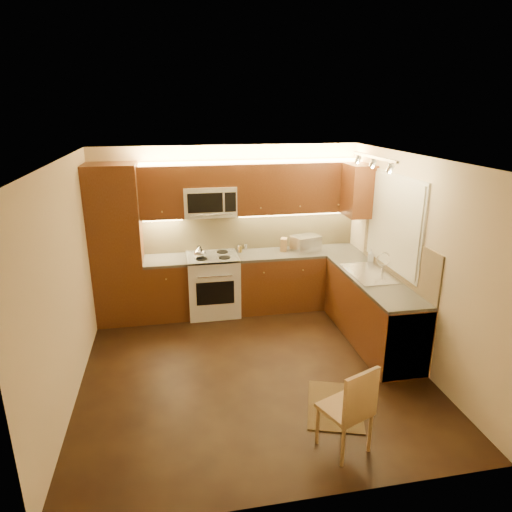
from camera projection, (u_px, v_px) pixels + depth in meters
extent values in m
cube|color=black|center=(252.00, 368.00, 5.53)|extent=(4.00, 4.00, 0.01)
cube|color=beige|center=(252.00, 160.00, 4.74)|extent=(4.00, 4.00, 0.01)
cube|color=beige|center=(229.00, 228.00, 7.00)|extent=(4.00, 0.01, 2.50)
cube|color=beige|center=(302.00, 366.00, 3.27)|extent=(4.00, 0.01, 2.50)
cube|color=beige|center=(66.00, 284.00, 4.78)|extent=(0.01, 4.00, 2.50)
cube|color=beige|center=(414.00, 261.00, 5.49)|extent=(0.01, 4.00, 2.50)
cube|color=#4B2210|center=(117.00, 245.00, 6.46)|extent=(0.70, 0.60, 2.30)
cube|color=#4B2210|center=(167.00, 289.00, 6.80)|extent=(0.62, 0.60, 0.86)
cube|color=#363431|center=(165.00, 260.00, 6.66)|extent=(0.62, 0.60, 0.04)
cube|color=#4B2210|center=(298.00, 280.00, 7.16)|extent=(1.92, 0.60, 0.86)
cube|color=#363431|center=(298.00, 253.00, 7.02)|extent=(1.92, 0.60, 0.04)
cube|color=#4B2210|center=(372.00, 311.00, 6.07)|extent=(0.60, 2.00, 0.86)
cube|color=#363431|center=(374.00, 279.00, 5.93)|extent=(0.60, 2.00, 0.04)
cube|color=silver|center=(397.00, 335.00, 5.42)|extent=(0.58, 0.60, 0.84)
cube|color=tan|center=(251.00, 230.00, 7.07)|extent=(3.30, 0.02, 0.60)
cube|color=tan|center=(397.00, 255.00, 5.88)|extent=(0.02, 2.00, 0.60)
cube|color=#4B2210|center=(161.00, 192.00, 6.47)|extent=(0.62, 0.35, 0.75)
cube|color=#4B2210|center=(298.00, 187.00, 6.83)|extent=(1.92, 0.35, 0.75)
cube|color=#4B2210|center=(209.00, 175.00, 6.52)|extent=(0.76, 0.35, 0.31)
cube|color=#4B2210|center=(358.00, 190.00, 6.57)|extent=(0.35, 0.50, 0.75)
cube|color=silver|center=(394.00, 222.00, 5.89)|extent=(0.03, 1.44, 1.24)
cube|color=silver|center=(393.00, 222.00, 5.89)|extent=(0.02, 1.36, 1.16)
cube|color=silver|center=(373.00, 157.00, 5.41)|extent=(0.04, 1.20, 0.03)
cube|color=silver|center=(306.00, 243.00, 7.01)|extent=(0.47, 0.41, 0.24)
cube|color=#AC804E|center=(284.00, 244.00, 7.02)|extent=(0.14, 0.17, 0.20)
cylinder|color=silver|center=(239.00, 248.00, 7.03)|extent=(0.06, 0.06, 0.10)
cylinder|color=brown|center=(241.00, 249.00, 6.95)|extent=(0.05, 0.05, 0.10)
cylinder|color=silver|center=(245.00, 247.00, 7.08)|extent=(0.06, 0.06, 0.10)
cylinder|color=#AB7533|center=(240.00, 249.00, 6.96)|extent=(0.06, 0.06, 0.09)
imported|color=white|center=(371.00, 255.00, 6.55)|extent=(0.10, 0.10, 0.18)
cube|color=black|center=(335.00, 406.00, 4.81)|extent=(0.80, 0.98, 0.01)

